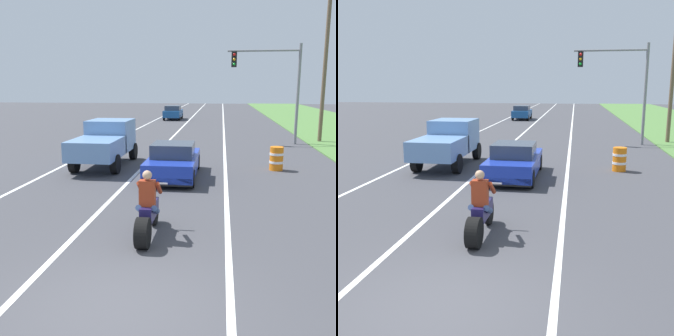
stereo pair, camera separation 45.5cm
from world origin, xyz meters
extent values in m
plane|color=#424247|center=(0.00, 0.00, 0.00)|extent=(160.00, 160.00, 0.00)
cube|color=white|center=(-5.40, 20.00, 0.00)|extent=(0.14, 120.00, 0.01)
cube|color=white|center=(1.80, 20.00, 0.00)|extent=(0.14, 120.00, 0.01)
cube|color=white|center=(-1.80, 20.00, 0.00)|extent=(0.14, 120.00, 0.01)
cylinder|color=black|center=(-0.06, 2.42, 0.35)|extent=(0.28, 0.69, 0.69)
cylinder|color=black|center=(-0.06, 3.97, 0.31)|extent=(0.12, 0.63, 0.63)
cube|color=#1E194C|center=(-0.06, 3.25, 0.61)|extent=(0.28, 1.10, 0.36)
cylinder|color=#B2B2B7|center=(-0.06, 3.89, 0.68)|extent=(0.08, 0.36, 0.73)
cylinder|color=#A5A5AA|center=(-0.06, 3.87, 1.11)|extent=(0.70, 0.05, 0.05)
cube|color=#993319|center=(-0.06, 3.02, 1.09)|extent=(0.36, 0.24, 0.60)
sphere|color=tan|center=(-0.06, 3.02, 1.51)|extent=(0.22, 0.22, 0.22)
cylinder|color=#384C7A|center=(-0.24, 3.05, 0.69)|extent=(0.14, 0.47, 0.32)
cylinder|color=#993319|center=(-0.28, 3.32, 1.14)|extent=(0.10, 0.51, 0.40)
cylinder|color=#384C7A|center=(0.12, 3.05, 0.69)|extent=(0.14, 0.47, 0.32)
cylinder|color=#993319|center=(0.16, 3.32, 1.14)|extent=(0.10, 0.51, 0.40)
cube|color=#1E38B2|center=(-0.23, 9.52, 0.53)|extent=(1.80, 4.30, 0.64)
cube|color=#333D4C|center=(-0.23, 9.32, 1.11)|extent=(1.56, 1.70, 0.52)
cube|color=black|center=(-0.23, 7.47, 0.29)|extent=(1.76, 0.20, 0.28)
cylinder|color=black|center=(-1.03, 11.12, 0.32)|extent=(0.24, 0.64, 0.64)
cylinder|color=black|center=(0.57, 11.12, 0.32)|extent=(0.24, 0.64, 0.64)
cylinder|color=black|center=(-1.03, 7.92, 0.32)|extent=(0.24, 0.64, 0.64)
cylinder|color=black|center=(0.57, 7.92, 0.32)|extent=(0.24, 0.64, 0.64)
cube|color=#6B93C6|center=(-3.51, 12.31, 1.28)|extent=(1.90, 2.10, 1.40)
cube|color=#333D4C|center=(-3.51, 12.66, 1.67)|extent=(1.67, 0.29, 0.57)
cube|color=#6B93C6|center=(-3.51, 10.06, 0.98)|extent=(1.90, 2.70, 0.80)
cylinder|color=black|center=(-4.38, 13.11, 0.40)|extent=(0.28, 0.80, 0.80)
cylinder|color=black|center=(-2.64, 13.11, 0.40)|extent=(0.28, 0.80, 0.80)
cylinder|color=black|center=(-4.38, 9.76, 0.40)|extent=(0.28, 0.80, 0.80)
cylinder|color=black|center=(-2.64, 9.76, 0.40)|extent=(0.28, 0.80, 0.80)
cylinder|color=gray|center=(6.12, 19.58, 3.00)|extent=(0.18, 0.18, 6.00)
cylinder|color=gray|center=(3.99, 19.58, 5.60)|extent=(4.27, 0.12, 0.12)
cube|color=black|center=(2.25, 19.58, 5.10)|extent=(0.32, 0.24, 0.90)
sphere|color=red|center=(2.25, 19.44, 5.38)|extent=(0.16, 0.16, 0.16)
sphere|color=orange|center=(2.25, 19.44, 5.10)|extent=(0.16, 0.16, 0.16)
sphere|color=green|center=(2.25, 19.44, 4.82)|extent=(0.16, 0.16, 0.16)
cylinder|color=brown|center=(7.84, 20.69, 4.43)|extent=(0.24, 0.24, 8.86)
cylinder|color=orange|center=(3.93, 11.37, 0.50)|extent=(0.56, 0.56, 1.00)
cylinder|color=white|center=(3.93, 11.37, 0.70)|extent=(0.58, 0.58, 0.10)
cylinder|color=white|center=(3.93, 11.37, 0.35)|extent=(0.58, 0.58, 0.10)
cube|color=#194C8C|center=(-3.60, 37.28, 0.65)|extent=(1.76, 4.00, 0.70)
cube|color=#333D4C|center=(-3.60, 37.08, 1.25)|extent=(1.56, 2.00, 0.50)
cylinder|color=black|center=(-4.40, 38.68, 0.30)|extent=(0.20, 0.60, 0.60)
cylinder|color=black|center=(-2.80, 38.68, 0.30)|extent=(0.20, 0.60, 0.60)
cylinder|color=black|center=(-4.40, 35.88, 0.30)|extent=(0.20, 0.60, 0.60)
cylinder|color=black|center=(-2.80, 35.88, 0.30)|extent=(0.20, 0.60, 0.60)
camera|label=1|loc=(1.57, -5.63, 3.47)|focal=42.51mm
camera|label=2|loc=(2.02, -5.56, 3.47)|focal=42.51mm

